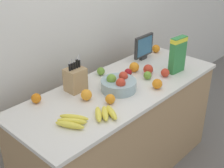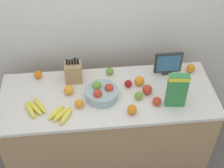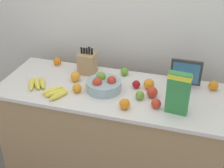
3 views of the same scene
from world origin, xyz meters
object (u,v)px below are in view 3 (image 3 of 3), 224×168
Objects in this scene: fruit_bowl at (104,85)px; small_monitor at (186,73)px; knife_block at (87,63)px; banana_bunch_left at (56,93)px; orange_back_center at (213,86)px; cereal_box at (178,92)px; apple_rear at (136,84)px; apple_middle at (140,95)px; orange_near_bowl at (57,61)px; orange_front_left at (125,104)px; orange_mid_left at (149,84)px; orange_mid_right at (75,77)px; apple_leftmost at (125,72)px; apple_by_knife_block at (152,92)px; apple_rightmost at (156,104)px; banana_bunch_right at (37,83)px; orange_by_cereal at (77,88)px.

small_monitor is at bearing 20.95° from fruit_bowl.
banana_bunch_left is at bearing -104.32° from knife_block.
small_monitor is 0.24m from orange_back_center.
knife_block is at bearing 160.88° from cereal_box.
apple_middle reaches higher than apple_rear.
knife_block is at bearing -11.47° from orange_near_bowl.
fruit_bowl reaches higher than banana_bunch_left.
orange_mid_left is at bearing 70.65° from orange_front_left.
knife_block is 3.59× the size of orange_back_center.
orange_near_bowl is 0.87× the size of orange_mid_right.
apple_leftmost is (-0.51, 0.05, -0.09)m from small_monitor.
banana_bunch_left is 3.26× the size of apple_leftmost.
knife_block is 4.35× the size of apple_rear.
apple_rightmost is at bearing -68.77° from apple_by_knife_block.
apple_middle is at bearing 11.52° from banana_bunch_left.
orange_back_center is at bearing 44.01° from apple_rightmost.
cereal_box is (0.81, -0.38, 0.08)m from knife_block.
apple_rightmost is at bearing -28.98° from knife_block.
orange_back_center is at bearing 14.42° from orange_mid_left.
orange_back_center is at bearing 13.51° from apple_rear.
knife_block is 0.90m from cereal_box.
cereal_box is at bearing -41.46° from apple_leftmost.
orange_near_bowl is (-0.64, 0.02, 0.00)m from apple_leftmost.
banana_bunch_left reaches higher than banana_bunch_right.
small_monitor is 3.39× the size of orange_by_cereal.
apple_rear is 0.83× the size of orange_back_center.
apple_leftmost is 0.23m from apple_rear.
orange_mid_left reaches higher than apple_middle.
apple_by_knife_block reaches higher than banana_bunch_left.
cereal_box reaches higher than apple_leftmost.
apple_rear is at bearing 4.12° from orange_mid_right.
orange_near_bowl is (-0.93, 0.30, -0.01)m from apple_by_knife_block.
orange_mid_left is at bearing -11.66° from knife_block.
apple_leftmost is (0.10, 0.29, -0.02)m from fruit_bowl.
orange_back_center is 1.07m from orange_by_cereal.
cereal_box is at bearing -2.93° from banana_bunch_right.
orange_back_center is (1.10, 0.18, -0.00)m from orange_mid_right.
apple_leftmost is at bearing 47.43° from banana_bunch_left.
banana_bunch_left is 0.77m from apple_rightmost.
small_monitor reaches higher than apple_by_knife_block.
orange_back_center is 0.91× the size of orange_mid_left.
cereal_box is at bearing -5.79° from apple_rightmost.
small_monitor reaches higher than fruit_bowl.
apple_rear is at bearing 150.12° from cereal_box.
apple_by_knife_block is 0.66m from orange_mid_right.
fruit_bowl reaches higher than banana_bunch_right.
apple_by_knife_block is (0.93, 0.09, 0.02)m from banana_bunch_right.
orange_mid_right reaches higher than orange_back_center.
small_monitor is at bearing -6.03° from apple_leftmost.
orange_by_cereal is at bearing -126.99° from apple_leftmost.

